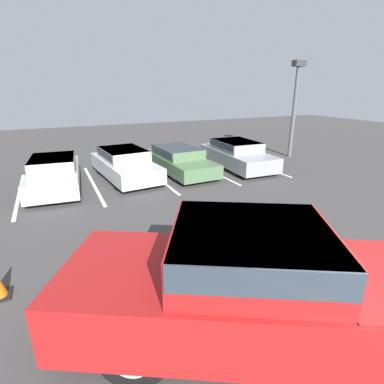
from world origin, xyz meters
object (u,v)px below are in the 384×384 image
object	(u,v)px
pickup_truck	(270,286)
light_post	(295,101)
parked_sedan_c	(178,159)
parked_sedan_d	(237,153)
parked_sedan_a	(54,172)
parked_sedan_b	(125,163)

from	to	relation	value
pickup_truck	light_post	bearing A→B (deg)	75.79
parked_sedan_c	parked_sedan_d	xyz separation A→B (m)	(2.85, -0.46, 0.07)
parked_sedan_c	parked_sedan_a	bearing A→B (deg)	-88.84
parked_sedan_b	parked_sedan_d	bearing A→B (deg)	79.55
parked_sedan_a	light_post	bearing A→B (deg)	98.03
pickup_truck	parked_sedan_b	distance (m)	9.49
parked_sedan_d	light_post	bearing A→B (deg)	102.94
pickup_truck	parked_sedan_a	xyz separation A→B (m)	(-2.64, 9.20, -0.27)
parked_sedan_b	parked_sedan_c	bearing A→B (deg)	84.42
parked_sedan_b	light_post	size ratio (longest dim) A/B	0.91
pickup_truck	light_post	size ratio (longest dim) A/B	1.27
pickup_truck	parked_sedan_b	world-z (taller)	pickup_truck
pickup_truck	parked_sedan_d	xyz separation A→B (m)	(5.40, 9.03, -0.26)
parked_sedan_c	light_post	world-z (taller)	light_post
parked_sedan_a	light_post	size ratio (longest dim) A/B	0.88
parked_sedan_c	parked_sedan_d	world-z (taller)	parked_sedan_d
pickup_truck	parked_sedan_b	bearing A→B (deg)	119.20
parked_sedan_a	pickup_truck	bearing A→B (deg)	21.41
parked_sedan_c	light_post	xyz separation A→B (m)	(6.86, 0.27, 2.35)
parked_sedan_b	parked_sedan_d	size ratio (longest dim) A/B	0.98
parked_sedan_c	light_post	bearing A→B (deg)	90.22
parked_sedan_c	pickup_truck	bearing A→B (deg)	-17.07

